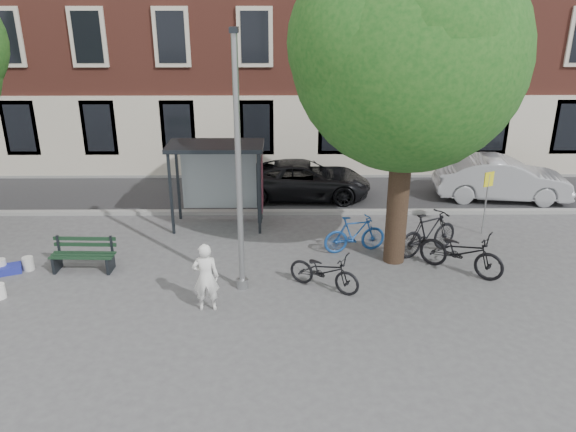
% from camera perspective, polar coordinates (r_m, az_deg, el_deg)
% --- Properties ---
extents(ground, '(90.00, 90.00, 0.00)m').
position_cam_1_polar(ground, '(13.98, -4.64, -7.27)').
color(ground, '#4C4C4F').
rests_on(ground, ground).
extents(road, '(40.00, 4.00, 0.01)m').
position_cam_1_polar(road, '(20.38, -3.32, 2.28)').
color(road, '#28282B').
rests_on(road, ground).
extents(curb_near, '(40.00, 0.25, 0.12)m').
position_cam_1_polar(curb_near, '(18.49, -3.61, 0.39)').
color(curb_near, gray).
rests_on(curb_near, ground).
extents(curb_far, '(40.00, 0.25, 0.12)m').
position_cam_1_polar(curb_far, '(22.26, -3.09, 4.12)').
color(curb_far, gray).
rests_on(curb_far, ground).
extents(lamppost, '(0.28, 0.35, 6.11)m').
position_cam_1_polar(lamppost, '(12.87, -5.01, 3.65)').
color(lamppost, '#9EA0A3').
rests_on(lamppost, ground).
extents(tree_right, '(5.76, 5.60, 8.20)m').
position_cam_1_polar(tree_right, '(13.96, 12.42, 16.53)').
color(tree_right, black).
rests_on(tree_right, ground).
extents(bus_shelter, '(2.85, 1.45, 2.62)m').
position_cam_1_polar(bus_shelter, '(17.09, -5.95, 5.11)').
color(bus_shelter, '#1E2328').
rests_on(bus_shelter, ground).
extents(painter, '(0.62, 0.43, 1.63)m').
position_cam_1_polar(painter, '(12.81, -8.35, -6.17)').
color(painter, white).
rests_on(painter, ground).
extents(bench, '(1.66, 0.60, 0.84)m').
position_cam_1_polar(bench, '(15.57, -20.05, -3.86)').
color(bench, '#1E2328').
rests_on(bench, ground).
extents(bike_a, '(1.93, 1.48, 0.97)m').
position_cam_1_polar(bike_a, '(13.69, 3.70, -5.59)').
color(bike_a, black).
rests_on(bike_a, ground).
extents(bike_b, '(1.84, 0.88, 1.07)m').
position_cam_1_polar(bike_b, '(15.70, 6.80, -1.83)').
color(bike_b, '#19468E').
rests_on(bike_b, ground).
extents(bike_c, '(2.24, 1.93, 1.16)m').
position_cam_1_polar(bike_c, '(15.09, 17.19, -3.49)').
color(bike_c, black).
rests_on(bike_c, ground).
extents(bike_d, '(2.05, 1.52, 1.22)m').
position_cam_1_polar(bike_d, '(15.93, 14.08, -1.69)').
color(bike_d, black).
rests_on(bike_d, ground).
extents(car_dark, '(4.72, 2.29, 1.29)m').
position_cam_1_polar(car_dark, '(19.84, 1.66, 3.72)').
color(car_dark, black).
rests_on(car_dark, ground).
extents(car_silver, '(4.68, 2.07, 1.49)m').
position_cam_1_polar(car_silver, '(20.96, 20.87, 3.56)').
color(car_silver, '#A4A6AB').
rests_on(car_silver, ground).
extents(blue_crate, '(0.66, 0.58, 0.20)m').
position_cam_1_polar(blue_crate, '(16.29, -26.40, -4.85)').
color(blue_crate, navy).
rests_on(blue_crate, ground).
extents(bucket_b, '(0.33, 0.33, 0.36)m').
position_cam_1_polar(bucket_b, '(16.38, -27.15, -4.53)').
color(bucket_b, silver).
rests_on(bucket_b, ground).
extents(bucket_c, '(0.29, 0.29, 0.36)m').
position_cam_1_polar(bucket_c, '(16.21, -24.88, -4.40)').
color(bucket_c, silver).
rests_on(bucket_c, ground).
extents(notice_sign, '(0.32, 0.17, 1.94)m').
position_cam_1_polar(notice_sign, '(17.45, 19.61, 2.56)').
color(notice_sign, '#9EA0A3').
rests_on(notice_sign, ground).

